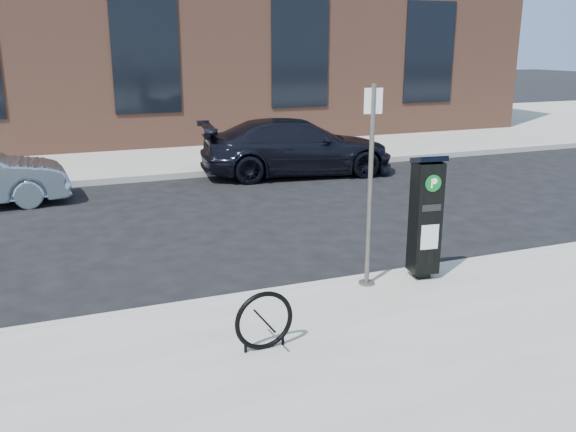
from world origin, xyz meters
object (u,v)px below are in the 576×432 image
parking_kiosk (426,216)px  sign_pole (370,189)px  car_dark (297,147)px  bike_rack (264,321)px

parking_kiosk → sign_pole: size_ratio=0.65×
car_dark → parking_kiosk: bearing=178.2°
bike_rack → car_dark: size_ratio=0.13×
sign_pole → bike_rack: (-1.89, -1.21, -1.00)m
sign_pole → car_dark: bearing=87.0°
parking_kiosk → car_dark: 7.87m
sign_pole → car_dark: size_ratio=0.53×
parking_kiosk → bike_rack: size_ratio=2.63×
bike_rack → parking_kiosk: bearing=20.0°
sign_pole → bike_rack: sign_pole is taller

